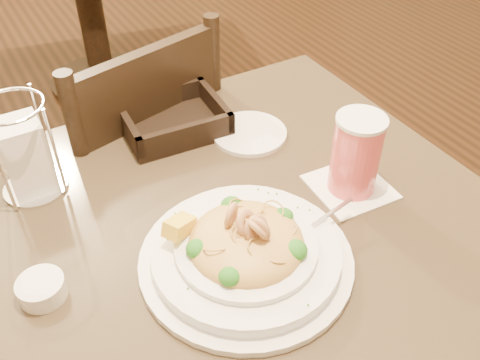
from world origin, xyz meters
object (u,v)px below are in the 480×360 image
drink_glass (356,155)px  butter_ramekin (42,289)px  bread_basket (174,121)px  main_table (245,303)px  dining_chair_near (133,176)px  napkin_caddy (25,155)px  pasta_bowl (246,249)px  side_plate (249,133)px

drink_glass → butter_ramekin: bearing=175.8°
drink_glass → bread_basket: 0.40m
main_table → dining_chair_near: dining_chair_near is taller
main_table → napkin_caddy: napkin_caddy is taller
pasta_bowl → napkin_caddy: napkin_caddy is taller
main_table → butter_ramekin: size_ratio=12.43×
napkin_caddy → pasta_bowl: bearing=-55.1°
main_table → pasta_bowl: bearing=-120.8°
side_plate → butter_ramekin: size_ratio=2.17×
main_table → butter_ramekin: (-0.35, 0.02, 0.25)m
main_table → butter_ramekin: bearing=177.0°
dining_chair_near → butter_ramekin: (-0.31, -0.49, 0.27)m
dining_chair_near → side_plate: bearing=108.1°
main_table → napkin_caddy: (-0.30, 0.27, 0.32)m
napkin_caddy → butter_ramekin: 0.27m
bread_basket → side_plate: size_ratio=1.40×
drink_glass → napkin_caddy: bearing=149.9°
pasta_bowl → bread_basket: 0.40m
main_table → drink_glass: (0.21, -0.02, 0.31)m
napkin_caddy → dining_chair_near: bearing=42.9°
drink_glass → bread_basket: bearing=121.1°
dining_chair_near → drink_glass: (0.26, -0.53, 0.33)m
bread_basket → butter_ramekin: (-0.36, -0.30, -0.00)m
bread_basket → side_plate: (0.13, -0.10, -0.02)m
dining_chair_near → pasta_bowl: bearing=75.9°
bread_basket → butter_ramekin: bread_basket is taller
drink_glass → napkin_caddy: (-0.51, 0.30, 0.00)m
pasta_bowl → butter_ramekin: (-0.30, 0.10, -0.02)m
pasta_bowl → side_plate: bearing=57.9°
dining_chair_near → butter_ramekin: size_ratio=12.85×
pasta_bowl → bread_basket: size_ratio=1.73×
main_table → pasta_bowl: 0.28m
butter_ramekin → pasta_bowl: bearing=-18.3°
bread_basket → napkin_caddy: (-0.31, -0.04, 0.06)m
dining_chair_near → side_plate: dining_chair_near is taller
drink_glass → napkin_caddy: size_ratio=0.84×
pasta_bowl → dining_chair_near: bearing=89.5°
dining_chair_near → bread_basket: bearing=91.7°
bread_basket → pasta_bowl: bearing=-98.3°
main_table → dining_chair_near: (-0.04, 0.51, -0.01)m
dining_chair_near → pasta_bowl: size_ratio=2.43×
butter_ramekin → napkin_caddy: bearing=78.3°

